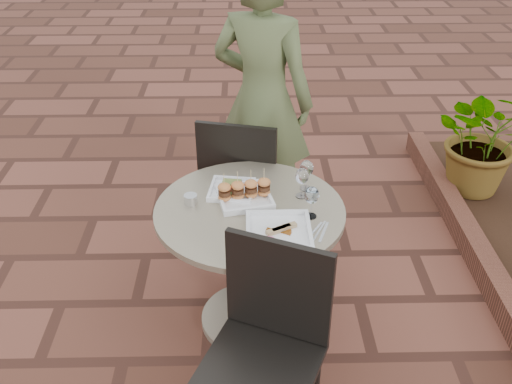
{
  "coord_description": "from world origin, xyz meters",
  "views": [
    {
      "loc": [
        0.21,
        -2.37,
        2.23
      ],
      "look_at": [
        0.25,
        -0.15,
        0.82
      ],
      "focal_mm": 40.0,
      "sensor_mm": 36.0,
      "label": 1
    }
  ],
  "objects_px": {
    "chair_near": "(268,334)",
    "plate_tuna": "(279,231)",
    "plate_salmon": "(232,189)",
    "diner": "(263,100)",
    "chair_far": "(241,177)",
    "plate_sliders": "(244,193)",
    "cafe_table": "(250,250)"
  },
  "relations": [
    {
      "from": "chair_near",
      "to": "diner",
      "type": "height_order",
      "value": "diner"
    },
    {
      "from": "chair_far",
      "to": "plate_salmon",
      "type": "relative_size",
      "value": 3.83
    },
    {
      "from": "plate_tuna",
      "to": "chair_far",
      "type": "bearing_deg",
      "value": 101.84
    },
    {
      "from": "cafe_table",
      "to": "plate_sliders",
      "type": "xyz_separation_m",
      "value": [
        -0.02,
        0.08,
        0.28
      ]
    },
    {
      "from": "chair_far",
      "to": "diner",
      "type": "relative_size",
      "value": 0.54
    },
    {
      "from": "plate_salmon",
      "to": "diner",
      "type": "bearing_deg",
      "value": 77.78
    },
    {
      "from": "chair_far",
      "to": "plate_sliders",
      "type": "relative_size",
      "value": 3.16
    },
    {
      "from": "cafe_table",
      "to": "plate_tuna",
      "type": "bearing_deg",
      "value": -59.1
    },
    {
      "from": "diner",
      "to": "plate_tuna",
      "type": "relative_size",
      "value": 6.05
    },
    {
      "from": "cafe_table",
      "to": "plate_salmon",
      "type": "height_order",
      "value": "plate_salmon"
    },
    {
      "from": "chair_near",
      "to": "diner",
      "type": "distance_m",
      "value": 1.6
    },
    {
      "from": "cafe_table",
      "to": "diner",
      "type": "bearing_deg",
      "value": 84.63
    },
    {
      "from": "plate_sliders",
      "to": "plate_tuna",
      "type": "height_order",
      "value": "plate_sliders"
    },
    {
      "from": "chair_near",
      "to": "plate_salmon",
      "type": "xyz_separation_m",
      "value": [
        -0.15,
        0.77,
        0.2
      ]
    },
    {
      "from": "chair_far",
      "to": "plate_tuna",
      "type": "distance_m",
      "value": 0.84
    },
    {
      "from": "diner",
      "to": "plate_sliders",
      "type": "height_order",
      "value": "diner"
    },
    {
      "from": "chair_near",
      "to": "plate_tuna",
      "type": "xyz_separation_m",
      "value": [
        0.06,
        0.41,
        0.2
      ]
    },
    {
      "from": "cafe_table",
      "to": "chair_near",
      "type": "distance_m",
      "value": 0.63
    },
    {
      "from": "plate_sliders",
      "to": "diner",
      "type": "bearing_deg",
      "value": 82.62
    },
    {
      "from": "plate_tuna",
      "to": "cafe_table",
      "type": "bearing_deg",
      "value": 120.9
    },
    {
      "from": "chair_far",
      "to": "chair_near",
      "type": "distance_m",
      "value": 1.21
    },
    {
      "from": "cafe_table",
      "to": "plate_sliders",
      "type": "height_order",
      "value": "plate_sliders"
    },
    {
      "from": "plate_salmon",
      "to": "chair_far",
      "type": "bearing_deg",
      "value": 84.37
    },
    {
      "from": "chair_near",
      "to": "plate_sliders",
      "type": "height_order",
      "value": "chair_near"
    },
    {
      "from": "diner",
      "to": "plate_salmon",
      "type": "bearing_deg",
      "value": 102.47
    },
    {
      "from": "cafe_table",
      "to": "chair_far",
      "type": "xyz_separation_m",
      "value": [
        -0.04,
        0.59,
        0.07
      ]
    },
    {
      "from": "cafe_table",
      "to": "chair_near",
      "type": "bearing_deg",
      "value": -83.95
    },
    {
      "from": "diner",
      "to": "plate_sliders",
      "type": "xyz_separation_m",
      "value": [
        -0.11,
        -0.88,
        -0.1
      ]
    },
    {
      "from": "plate_salmon",
      "to": "plate_sliders",
      "type": "height_order",
      "value": "plate_sliders"
    },
    {
      "from": "cafe_table",
      "to": "chair_near",
      "type": "relative_size",
      "value": 0.97
    },
    {
      "from": "plate_salmon",
      "to": "plate_tuna",
      "type": "bearing_deg",
      "value": -59.24
    },
    {
      "from": "diner",
      "to": "chair_near",
      "type": "bearing_deg",
      "value": 113.82
    }
  ]
}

